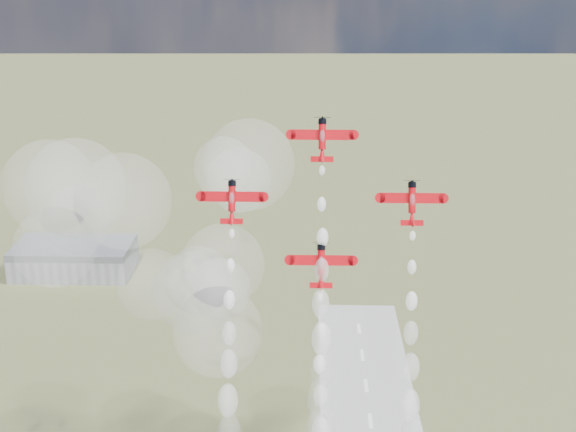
{
  "coord_description": "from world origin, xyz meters",
  "views": [
    {
      "loc": [
        -19.22,
        -137.28,
        137.27
      ],
      "look_at": [
        -22.84,
        -1.77,
        90.04
      ],
      "focal_mm": 50.0,
      "sensor_mm": 36.0,
      "label": 1
    }
  ],
  "objects_px": {
    "plane_left": "(232,201)",
    "hangar": "(74,258)",
    "plane_right": "(412,202)",
    "plane_slot": "(321,265)",
    "plane_lead": "(322,139)"
  },
  "relations": [
    {
      "from": "plane_lead",
      "to": "plane_left",
      "type": "bearing_deg",
      "value": -165.75
    },
    {
      "from": "plane_left",
      "to": "plane_slot",
      "type": "height_order",
      "value": "plane_left"
    },
    {
      "from": "plane_left",
      "to": "plane_slot",
      "type": "bearing_deg",
      "value": -14.25
    },
    {
      "from": "plane_left",
      "to": "plane_slot",
      "type": "relative_size",
      "value": 1.0
    },
    {
      "from": "plane_left",
      "to": "plane_slot",
      "type": "distance_m",
      "value": 19.56
    },
    {
      "from": "hangar",
      "to": "plane_left",
      "type": "xyz_separation_m",
      "value": [
        87.13,
        -181.85,
        86.34
      ]
    },
    {
      "from": "plane_right",
      "to": "plane_slot",
      "type": "distance_m",
      "value": 19.56
    },
    {
      "from": "hangar",
      "to": "plane_left",
      "type": "height_order",
      "value": "plane_left"
    },
    {
      "from": "plane_right",
      "to": "hangar",
      "type": "bearing_deg",
      "value": 123.24
    },
    {
      "from": "hangar",
      "to": "plane_left",
      "type": "bearing_deg",
      "value": -64.4
    },
    {
      "from": "plane_lead",
      "to": "plane_right",
      "type": "bearing_deg",
      "value": -14.25
    },
    {
      "from": "plane_right",
      "to": "plane_slot",
      "type": "height_order",
      "value": "plane_right"
    },
    {
      "from": "plane_right",
      "to": "plane_slot",
      "type": "bearing_deg",
      "value": -165.75
    },
    {
      "from": "plane_lead",
      "to": "plane_slot",
      "type": "relative_size",
      "value": 1.0
    },
    {
      "from": "plane_left",
      "to": "hangar",
      "type": "bearing_deg",
      "value": 115.6
    }
  ]
}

